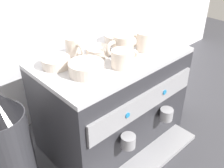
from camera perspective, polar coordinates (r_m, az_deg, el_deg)
The scene contains 13 objects.
ground_plane at distance 1.28m, azimuth 0.00°, elevation -10.86°, with size 4.00×4.00×0.00m, color #38383D.
tiled_backsplash_wall at distance 1.28m, azimuth -11.04°, elevation 12.68°, with size 2.80×0.03×0.91m, color silver.
espresso_machine at distance 1.14m, azimuth 0.17°, elevation -3.39°, with size 0.61×0.47×0.42m.
ceramic_cup_0 at distance 0.94m, azimuth 2.32°, elevation 5.62°, with size 0.11×0.08×0.07m.
ceramic_cup_1 at distance 1.04m, azimuth -8.21°, elevation 8.13°, with size 0.07×0.11×0.07m.
ceramic_cup_2 at distance 1.08m, azimuth 6.82°, elevation 9.23°, with size 0.08×0.09×0.08m.
ceramic_cup_3 at distance 1.04m, azimuth 2.28°, elevation 8.56°, with size 0.13×0.08×0.08m.
ceramic_bowl_0 at distance 0.91m, azimuth -5.65°, elevation 3.42°, with size 0.12×0.12×0.04m.
ceramic_bowl_1 at distance 1.16m, azimuth 1.55°, elevation 10.00°, with size 0.13×0.13×0.04m.
ceramic_bowl_2 at distance 1.04m, azimuth -3.03°, elevation 7.20°, with size 0.10×0.10×0.03m.
ceramic_bowl_3 at distance 0.97m, azimuth -12.18°, elevation 4.67°, with size 0.10×0.10×0.04m.
coffee_grinder at distance 1.01m, azimuth -22.47°, elevation -11.63°, with size 0.18×0.18×0.43m.
milk_pitcher at distance 1.47m, azimuth 12.94°, elevation -2.31°, with size 0.11×0.11×0.12m, color #B7B7BC.
Camera 1 is at (-0.64, -0.68, 0.87)m, focal length 41.66 mm.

